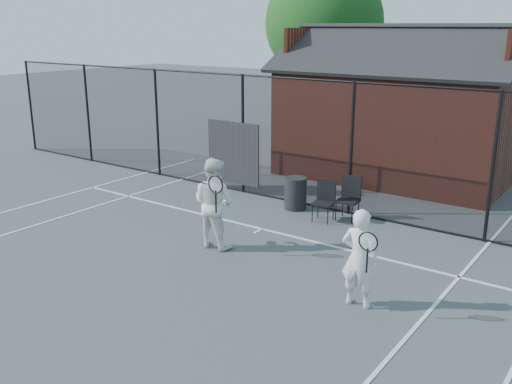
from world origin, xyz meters
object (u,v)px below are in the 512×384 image
Objects in this scene: clubhouse at (399,119)px; player_front at (360,258)px; player_back at (214,203)px; waste_bin at (295,193)px; chair_left at (323,202)px; chair_right at (348,199)px.

player_front is (2.63, -7.93, -0.82)m from clubhouse.
player_front is at bearing -10.45° from player_back.
player_back is at bearing 169.55° from player_front.
chair_left is at bearing -22.53° from waste_bin.
clubhouse is at bearing 108.34° from player_front.
player_front is 4.85m from waste_bin.
chair_left is 0.94× the size of chair_right.
player_front is 3.42m from player_back.
clubhouse is 7.29× the size of chair_left.
player_front is at bearing -64.63° from chair_right.
chair_right is at bearing 36.35° from chair_left.
chair_right is 1.25× the size of waste_bin.
clubhouse is at bearing 84.37° from chair_left.
player_front is 3.93m from chair_left.
chair_left reaches higher than waste_bin.
chair_left is 0.56m from chair_right.
player_back is (-3.36, 0.62, 0.10)m from player_front.
clubhouse is 4.62m from waste_bin.
waste_bin is at bearing 133.15° from player_front.
player_back is at bearing -120.72° from chair_left.
player_front is at bearing -71.66° from clubhouse.
waste_bin is (-0.95, 0.39, -0.07)m from chair_left.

